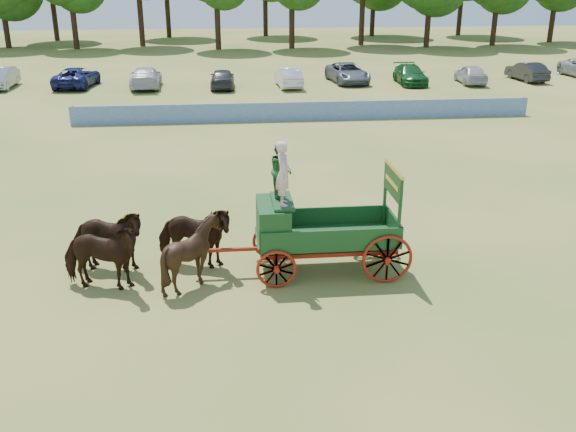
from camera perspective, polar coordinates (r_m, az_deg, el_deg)
The scene contains 8 objects.
ground at distance 20.14m, azimuth 11.04°, elevation -2.72°, with size 160.00×160.00×0.00m, color #9E8647.
horse_lead_left at distance 17.54m, azimuth -16.34°, elevation -3.51°, with size 1.02×2.24×1.89m, color black.
horse_lead_right at distance 18.53m, azimuth -15.78°, elevation -2.10°, with size 1.02×2.24×1.89m, color black.
horse_wheel_left at distance 17.25m, azimuth -8.47°, elevation -3.27°, with size 1.53×1.72×1.89m, color black.
horse_wheel_right at distance 18.26m, azimuth -8.35°, elevation -1.86°, with size 1.02×2.24×1.89m, color black.
farm_dray at distance 17.59m, azimuth 1.12°, elevation -0.04°, with size 6.00×2.00×3.88m.
sponsor_banner at distance 36.67m, azimuth 1.60°, elevation 9.29°, with size 26.00×0.08×1.05m, color #1C409A.
parked_cars at distance 48.71m, azimuth 1.68°, elevation 12.45°, with size 56.38×7.35×1.64m.
Camera 1 is at (-5.69, -17.60, 7.97)m, focal length 40.00 mm.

